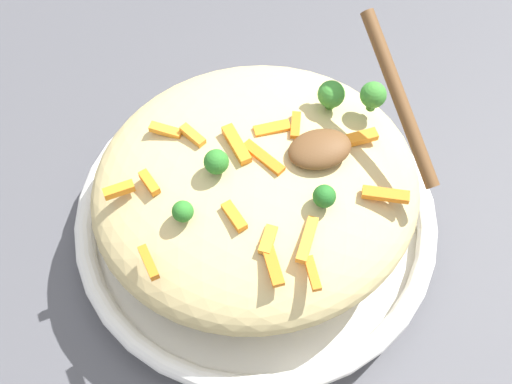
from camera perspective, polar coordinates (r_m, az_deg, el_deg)
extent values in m
plane|color=#4C4C51|center=(0.72, 0.00, -3.28)|extent=(2.40, 2.40, 0.00)
cylinder|color=white|center=(0.70, 0.00, -2.82)|extent=(0.33, 0.33, 0.02)
torus|color=white|center=(0.69, 0.00, -1.96)|extent=(0.35, 0.35, 0.02)
torus|color=black|center=(0.68, 0.00, -1.80)|extent=(0.35, 0.35, 0.00)
ellipsoid|color=#D1BA7A|center=(0.64, 0.00, 0.35)|extent=(0.30, 0.28, 0.09)
cube|color=orange|center=(0.61, -1.60, 3.90)|extent=(0.02, 0.04, 0.01)
cube|color=orange|center=(0.62, 1.32, 5.19)|extent=(0.03, 0.01, 0.01)
cube|color=orange|center=(0.56, -8.76, -5.70)|extent=(0.01, 0.03, 0.01)
cube|color=orange|center=(0.57, -1.79, -2.00)|extent=(0.02, 0.03, 0.01)
cube|color=orange|center=(0.56, 4.64, -6.63)|extent=(0.01, 0.03, 0.01)
cube|color=orange|center=(0.60, -11.13, 0.18)|extent=(0.03, 0.01, 0.01)
cube|color=orange|center=(0.62, -5.17, 4.59)|extent=(0.02, 0.03, 0.01)
cube|color=orange|center=(0.60, -8.69, 0.77)|extent=(0.01, 0.03, 0.01)
cube|color=orange|center=(0.63, 8.56, 4.45)|extent=(0.03, 0.01, 0.01)
cube|color=orange|center=(0.60, 0.67, 2.65)|extent=(0.03, 0.04, 0.01)
cube|color=orange|center=(0.56, 1.32, -5.79)|extent=(0.01, 0.04, 0.01)
cube|color=orange|center=(0.57, 0.99, -3.93)|extent=(0.02, 0.03, 0.01)
cube|color=orange|center=(0.62, 3.25, 5.41)|extent=(0.02, 0.03, 0.01)
cube|color=orange|center=(0.63, -7.38, 5.01)|extent=(0.03, 0.02, 0.01)
cube|color=orange|center=(0.57, 4.20, -3.90)|extent=(0.03, 0.04, 0.01)
cube|color=orange|center=(0.60, 10.53, -0.20)|extent=(0.04, 0.03, 0.01)
cylinder|color=#296820|center=(0.59, -3.14, 1.67)|extent=(0.01, 0.01, 0.01)
sphere|color=#2D7A28|center=(0.58, -3.19, 2.28)|extent=(0.02, 0.02, 0.02)
cylinder|color=#296820|center=(0.58, -5.91, -2.03)|extent=(0.01, 0.01, 0.01)
sphere|color=#2D7A28|center=(0.57, -5.99, -1.58)|extent=(0.02, 0.02, 0.02)
cylinder|color=#377928|center=(0.64, 6.05, 7.21)|extent=(0.01, 0.01, 0.01)
sphere|color=#3D8E33|center=(0.63, 6.15, 7.94)|extent=(0.02, 0.02, 0.02)
cylinder|color=#377928|center=(0.65, 9.37, 7.06)|extent=(0.01, 0.01, 0.01)
sphere|color=#3D8E33|center=(0.64, 9.54, 7.82)|extent=(0.02, 0.02, 0.02)
cylinder|color=#205B1C|center=(0.58, 5.50, -0.90)|extent=(0.01, 0.01, 0.01)
sphere|color=#236B23|center=(0.58, 5.60, -0.35)|extent=(0.02, 0.02, 0.02)
ellipsoid|color=brown|center=(0.60, 5.22, 3.51)|extent=(0.06, 0.04, 0.02)
cylinder|color=brown|center=(0.60, 11.66, 7.44)|extent=(0.03, 0.15, 0.08)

